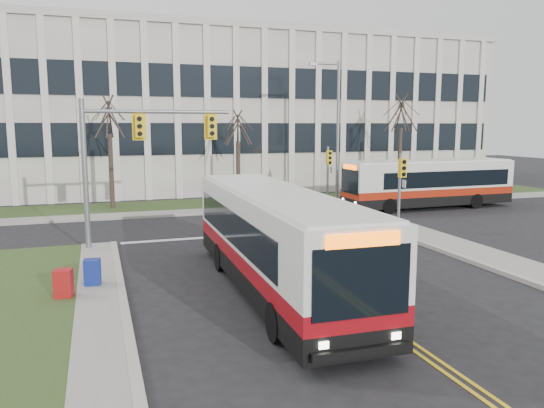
{
  "coord_description": "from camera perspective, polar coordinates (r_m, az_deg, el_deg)",
  "views": [
    {
      "loc": [
        -6.86,
        -15.47,
        5.14
      ],
      "look_at": [
        -0.2,
        4.55,
        2.0
      ],
      "focal_mm": 35.0,
      "sensor_mm": 36.0,
      "label": 1
    }
  ],
  "objects": [
    {
      "name": "newspaper_box_blue",
      "position": [
        17.84,
        -18.75,
        -7.15
      ],
      "size": [
        0.54,
        0.49,
        0.95
      ],
      "primitive_type": "cube",
      "rotation": [
        0.0,
        0.0,
        -0.09
      ],
      "color": "navy",
      "rests_on": "ground"
    },
    {
      "name": "sidewalk_cross",
      "position": [
        33.27,
        2.71,
        -0.31
      ],
      "size": [
        44.0,
        1.6,
        0.14
      ],
      "primitive_type": "cube",
      "color": "#9E9B93",
      "rests_on": "ground"
    },
    {
      "name": "streetlight",
      "position": [
        34.99,
        6.86,
        8.5
      ],
      "size": [
        2.15,
        0.25,
        9.2
      ],
      "color": "slate",
      "rests_on": "ground"
    },
    {
      "name": "signal_pole_far",
      "position": [
        34.02,
        6.08,
        3.98
      ],
      "size": [
        0.34,
        0.39,
        3.8
      ],
      "color": "slate",
      "rests_on": "ground"
    },
    {
      "name": "bus_cross",
      "position": [
        34.42,
        16.48,
        2.0
      ],
      "size": [
        11.05,
        2.6,
        2.94
      ],
      "primitive_type": null,
      "rotation": [
        0.0,
        0.0,
        -1.55
      ],
      "color": "silver",
      "rests_on": "ground"
    },
    {
      "name": "mast_arm_signal",
      "position": [
        22.68,
        -15.33,
        5.94
      ],
      "size": [
        6.11,
        0.38,
        6.2
      ],
      "color": "slate",
      "rests_on": "ground"
    },
    {
      "name": "building_lawn",
      "position": [
        35.87,
        1.1,
        0.33
      ],
      "size": [
        44.0,
        5.0,
        0.12
      ],
      "primitive_type": "cube",
      "color": "#354A1F",
      "rests_on": "ground"
    },
    {
      "name": "tree_mid",
      "position": [
        34.81,
        -3.7,
        8.03
      ],
      "size": [
        1.8,
        1.8,
        6.82
      ],
      "color": "#42352B",
      "rests_on": "ground"
    },
    {
      "name": "newspaper_box_red",
      "position": [
        16.96,
        -21.51,
        -8.11
      ],
      "size": [
        0.58,
        0.54,
        0.95
      ],
      "primitive_type": "cube",
      "rotation": [
        0.0,
        0.0,
        -0.19
      ],
      "color": "maroon",
      "rests_on": "ground"
    },
    {
      "name": "signal_pole_near",
      "position": [
        26.55,
        13.7,
        2.53
      ],
      "size": [
        0.34,
        0.39,
        3.8
      ],
      "color": "slate",
      "rests_on": "ground"
    },
    {
      "name": "ground",
      "position": [
        17.68,
        5.33,
        -8.47
      ],
      "size": [
        120.0,
        120.0,
        0.0
      ],
      "primitive_type": "plane",
      "color": "black",
      "rests_on": "ground"
    },
    {
      "name": "tree_left",
      "position": [
        33.48,
        -17.14,
        8.74
      ],
      "size": [
        1.8,
        1.8,
        7.7
      ],
      "color": "#42352B",
      "rests_on": "ground"
    },
    {
      "name": "office_building",
      "position": [
        46.99,
        -3.83,
        9.5
      ],
      "size": [
        40.0,
        16.0,
        12.0
      ],
      "primitive_type": "cube",
      "color": "silver",
      "rests_on": "ground"
    },
    {
      "name": "sidewalk_west",
      "position": [
        11.63,
        -18.09,
        -17.83
      ],
      "size": [
        1.2,
        26.0,
        0.14
      ],
      "primitive_type": "cube",
      "color": "#9E9B93",
      "rests_on": "ground"
    },
    {
      "name": "tree_right",
      "position": [
        39.44,
        13.72,
        9.35
      ],
      "size": [
        1.8,
        1.8,
        8.25
      ],
      "color": "#42352B",
      "rests_on": "ground"
    },
    {
      "name": "directory_sign",
      "position": [
        34.5,
        -2.54,
        1.85
      ],
      "size": [
        1.5,
        0.12,
        2.0
      ],
      "color": "slate",
      "rests_on": "ground"
    },
    {
      "name": "bus_main",
      "position": [
        16.35,
        0.39,
        -4.22
      ],
      "size": [
        2.78,
        11.68,
        3.1
      ],
      "primitive_type": null,
      "rotation": [
        0.0,
        0.0,
        -0.02
      ],
      "color": "silver",
      "rests_on": "ground"
    }
  ]
}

